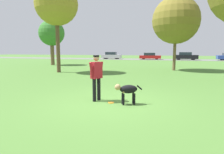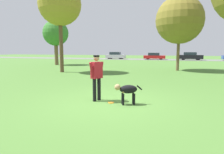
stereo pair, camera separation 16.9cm
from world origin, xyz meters
name	(u,v)px [view 1 (the left image)]	position (x,y,z in m)	size (l,w,h in m)	color
ground_plane	(109,102)	(0.00, 0.00, 0.00)	(120.00, 120.00, 0.00)	#4C7A33
far_road_strip	(158,59)	(0.00, 32.44, 0.01)	(120.00, 6.00, 0.01)	slate
person	(96,74)	(-0.47, 0.06, 0.97)	(0.37, 0.64, 1.65)	black
dog	(127,90)	(0.68, -0.11, 0.49)	(0.92, 0.54, 0.70)	black
frisbee	(111,103)	(0.11, -0.08, 0.01)	(0.22, 0.22, 0.02)	orange
tree_mid_center	(176,20)	(2.47, 12.11, 4.37)	(4.09, 4.09, 6.43)	brown
tree_far_left	(52,33)	(-11.61, 14.89, 3.79)	(3.05, 3.05, 5.36)	brown
tree_near_left	(56,4)	(-6.68, 7.95, 5.40)	(3.40, 3.40, 7.13)	brown
parked_car_silver	(111,56)	(-9.20, 32.49, 0.68)	(3.92, 1.78, 1.39)	#B7B7BC
parked_car_red	(150,56)	(-1.44, 32.33, 0.62)	(4.09, 2.00, 1.27)	red
parked_car_black	(186,56)	(4.97, 32.27, 0.69)	(4.12, 1.79, 1.41)	black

